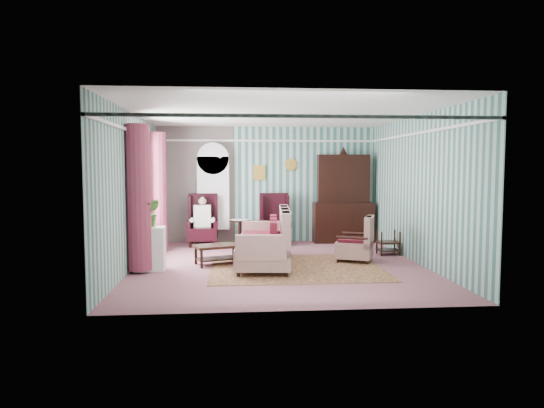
{
  "coord_description": "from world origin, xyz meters",
  "views": [
    {
      "loc": [
        -0.89,
        -9.22,
        1.9
      ],
      "look_at": [
        -0.08,
        0.6,
        1.14
      ],
      "focal_mm": 32.0,
      "sensor_mm": 36.0,
      "label": 1
    }
  ],
  "objects": [
    {
      "name": "wingback_left",
      "position": [
        -1.6,
        2.45,
        0.62
      ],
      "size": [
        0.76,
        0.8,
        1.25
      ],
      "primitive_type": "cube",
      "color": "black",
      "rests_on": "floor"
    },
    {
      "name": "floor",
      "position": [
        0.0,
        0.0,
        0.0
      ],
      "size": [
        6.0,
        6.0,
        0.0
      ],
      "primitive_type": "plane",
      "color": "#90545D",
      "rests_on": "ground"
    },
    {
      "name": "potted_plant_b",
      "position": [
        -2.37,
        -0.16,
        1.05
      ],
      "size": [
        0.34,
        0.31,
        0.5
      ],
      "primitive_type": "imported",
      "rotation": [
        0.0,
        0.0,
        0.37
      ],
      "color": "#184F1B",
      "rests_on": "plant_stand"
    },
    {
      "name": "sofa",
      "position": [
        -0.3,
        -0.03,
        0.49
      ],
      "size": [
        1.16,
        2.29,
        0.99
      ],
      "primitive_type": "cube",
      "rotation": [
        0.0,
        0.0,
        1.49
      ],
      "color": "#BAB190",
      "rests_on": "floor"
    },
    {
      "name": "coffee_table",
      "position": [
        -1.17,
        0.14,
        0.19
      ],
      "size": [
        1.0,
        0.76,
        0.39
      ],
      "primitive_type": "cube",
      "rotation": [
        0.0,
        0.0,
        0.34
      ],
      "color": "black",
      "rests_on": "floor"
    },
    {
      "name": "seated_woman",
      "position": [
        -1.6,
        2.45,
        0.59
      ],
      "size": [
        0.44,
        0.4,
        1.18
      ],
      "primitive_type": null,
      "color": "white",
      "rests_on": "floor"
    },
    {
      "name": "floral_armchair",
      "position": [
        1.56,
        0.24,
        0.45
      ],
      "size": [
        1.09,
        1.03,
        0.9
      ],
      "primitive_type": "cube",
      "rotation": [
        0.0,
        0.0,
        1.17
      ],
      "color": "#BFAF94",
      "rests_on": "floor"
    },
    {
      "name": "potted_plant_a",
      "position": [
        -2.45,
        -0.4,
        1.03
      ],
      "size": [
        0.52,
        0.48,
        0.47
      ],
      "primitive_type": "imported",
      "rotation": [
        0.0,
        0.0,
        -0.34
      ],
      "color": "#1B4916",
      "rests_on": "plant_stand"
    },
    {
      "name": "potted_plant_c",
      "position": [
        -2.47,
        -0.25,
        1.0
      ],
      "size": [
        0.3,
        0.3,
        0.41
      ],
      "primitive_type": "imported",
      "rotation": [
        0.0,
        0.0,
        0.37
      ],
      "color": "#205219",
      "rests_on": "plant_stand"
    },
    {
      "name": "round_side_table",
      "position": [
        -0.7,
        2.6,
        0.3
      ],
      "size": [
        0.5,
        0.5,
        0.6
      ],
      "primitive_type": "cylinder",
      "color": "black",
      "rests_on": "floor"
    },
    {
      "name": "rug",
      "position": [
        0.3,
        -0.3,
        0.01
      ],
      "size": [
        3.2,
        2.6,
        0.01
      ],
      "primitive_type": "cube",
      "color": "#4C1922",
      "rests_on": "floor"
    },
    {
      "name": "plant_stand",
      "position": [
        -2.4,
        -0.3,
        0.4
      ],
      "size": [
        0.55,
        0.35,
        0.8
      ],
      "primitive_type": "cube",
      "color": "white",
      "rests_on": "floor"
    },
    {
      "name": "bookcase",
      "position": [
        -1.35,
        2.84,
        1.12
      ],
      "size": [
        0.8,
        0.28,
        2.24
      ],
      "primitive_type": "cube",
      "color": "silver",
      "rests_on": "floor"
    },
    {
      "name": "wingback_right",
      "position": [
        0.15,
        2.45,
        0.62
      ],
      "size": [
        0.76,
        0.8,
        1.25
      ],
      "primitive_type": "cube",
      "color": "black",
      "rests_on": "floor"
    },
    {
      "name": "dresser_hutch",
      "position": [
        1.9,
        2.72,
        1.18
      ],
      "size": [
        1.5,
        0.56,
        2.36
      ],
      "primitive_type": "cube",
      "color": "black",
      "rests_on": "floor"
    },
    {
      "name": "room_shell",
      "position": [
        -0.62,
        0.18,
        2.01
      ],
      "size": [
        5.53,
        6.02,
        2.91
      ],
      "color": "#3B6B67",
      "rests_on": "ground"
    },
    {
      "name": "nest_table",
      "position": [
        2.47,
        0.9,
        0.27
      ],
      "size": [
        0.45,
        0.38,
        0.54
      ],
      "primitive_type": "cube",
      "color": "black",
      "rests_on": "floor"
    }
  ]
}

